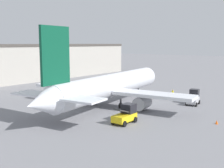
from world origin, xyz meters
TOP-DOWN VIEW (x-y plane):
  - ground_plane at (0.00, 0.00)m, footprint 400.00×400.00m
  - terminal_building at (4.61, 39.94)m, footprint 87.13×13.67m
  - airplane at (-1.00, -0.14)m, footprint 36.62×28.69m
  - ground_crew_worker at (12.14, -5.27)m, footprint 0.36×0.36m
  - baggage_tug at (8.89, -10.70)m, footprint 3.38×2.31m
  - belt_loader_truck at (-7.39, -8.04)m, footprint 3.61×2.07m
  - safety_cone_near at (-0.63, -17.69)m, footprint 0.36×0.36m

SIDE VIEW (x-z plane):
  - ground_plane at x=0.00m, z-range 0.00..0.00m
  - safety_cone_near at x=-0.63m, z-range 0.00..0.55m
  - ground_crew_worker at x=12.14m, z-range 0.05..1.69m
  - baggage_tug at x=8.89m, z-range -0.14..2.42m
  - belt_loader_truck at x=-7.39m, z-range -0.08..2.36m
  - airplane at x=-1.00m, z-range -2.85..9.63m
  - terminal_building at x=4.61m, z-range 0.01..10.18m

